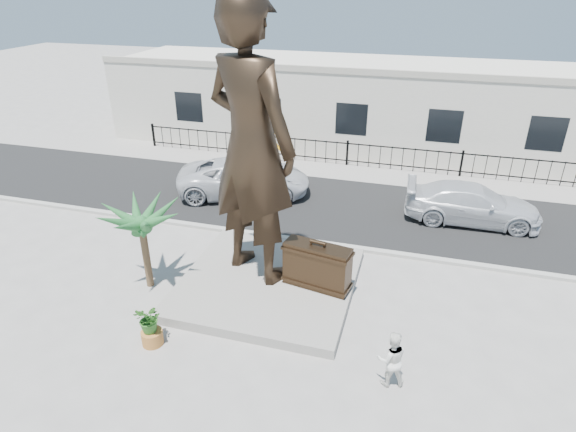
# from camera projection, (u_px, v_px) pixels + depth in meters

# --- Properties ---
(ground) EXTENTS (100.00, 100.00, 0.00)m
(ground) POSITION_uv_depth(u_px,v_px,m) (268.00, 319.00, 13.60)
(ground) COLOR #9E9991
(ground) RESTS_ON ground
(street) EXTENTS (40.00, 7.00, 0.01)m
(street) POSITION_uv_depth(u_px,v_px,m) (327.00, 203.00, 20.46)
(street) COLOR black
(street) RESTS_ON ground
(curb) EXTENTS (40.00, 0.25, 0.12)m
(curb) POSITION_uv_depth(u_px,v_px,m) (307.00, 241.00, 17.43)
(curb) COLOR #A5A399
(curb) RESTS_ON ground
(far_sidewalk) EXTENTS (40.00, 2.50, 0.02)m
(far_sidewalk) POSITION_uv_depth(u_px,v_px,m) (344.00, 170.00, 23.89)
(far_sidewalk) COLOR #9E9991
(far_sidewalk) RESTS_ON ground
(plinth) EXTENTS (5.20, 5.20, 0.30)m
(plinth) POSITION_uv_depth(u_px,v_px,m) (268.00, 283.00, 14.94)
(plinth) COLOR gray
(plinth) RESTS_ON ground
(fence) EXTENTS (22.00, 0.10, 1.20)m
(fence) POSITION_uv_depth(u_px,v_px,m) (347.00, 154.00, 24.32)
(fence) COLOR black
(fence) RESTS_ON ground
(building) EXTENTS (28.00, 7.00, 4.40)m
(building) POSITION_uv_depth(u_px,v_px,m) (361.00, 103.00, 27.20)
(building) COLOR silver
(building) RESTS_ON ground
(statue) EXTENTS (3.54, 3.02, 8.24)m
(statue) POSITION_uv_depth(u_px,v_px,m) (251.00, 146.00, 13.50)
(statue) COLOR black
(statue) RESTS_ON plinth
(suitcase) EXTENTS (2.06, 0.98, 1.40)m
(suitcase) POSITION_uv_depth(u_px,v_px,m) (317.00, 266.00, 14.22)
(suitcase) COLOR black
(suitcase) RESTS_ON plinth
(tourist) EXTENTS (0.85, 0.74, 1.48)m
(tourist) POSITION_uv_depth(u_px,v_px,m) (391.00, 359.00, 11.16)
(tourist) COLOR white
(tourist) RESTS_ON ground
(car_white) EXTENTS (6.19, 4.17, 1.58)m
(car_white) POSITION_uv_depth(u_px,v_px,m) (244.00, 178.00, 20.95)
(car_white) COLOR silver
(car_white) RESTS_ON street
(car_silver) EXTENTS (5.15, 2.23, 1.48)m
(car_silver) POSITION_uv_depth(u_px,v_px,m) (472.00, 204.00, 18.67)
(car_silver) COLOR silver
(car_silver) RESTS_ON street
(worker) EXTENTS (1.31, 1.01, 1.78)m
(worker) POSITION_uv_depth(u_px,v_px,m) (270.00, 145.00, 24.56)
(worker) COLOR orange
(worker) RESTS_ON far_sidewalk
(palm_tree) EXTENTS (1.80, 1.80, 3.20)m
(palm_tree) POSITION_uv_depth(u_px,v_px,m) (151.00, 285.00, 15.09)
(palm_tree) COLOR #205828
(palm_tree) RESTS_ON ground
(planter) EXTENTS (0.56, 0.56, 0.40)m
(planter) POSITION_uv_depth(u_px,v_px,m) (152.00, 337.00, 12.62)
(planter) COLOR #AE6B2E
(planter) RESTS_ON ground
(shrub) EXTENTS (0.88, 0.82, 0.79)m
(shrub) POSITION_uv_depth(u_px,v_px,m) (149.00, 319.00, 12.35)
(shrub) COLOR #2C601F
(shrub) RESTS_ON planter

